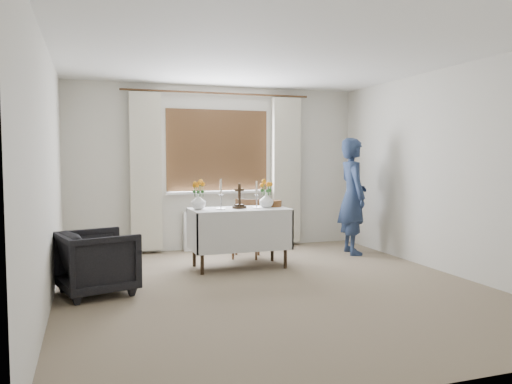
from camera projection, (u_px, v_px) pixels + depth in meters
ground at (274, 288)px, 5.41m from camera, size 5.00×5.00×0.00m
altar_table at (239, 238)px, 6.39m from camera, size 1.24×0.64×0.76m
wooden_chair at (246, 229)px, 7.03m from camera, size 0.50×0.50×0.82m
armchair at (97, 262)px, 5.15m from camera, size 0.89×0.88×0.66m
person at (353, 196)px, 7.29m from camera, size 0.50×0.68×1.69m
radiator at (219, 230)px, 7.68m from camera, size 1.10×0.10×0.60m
wooden_cross at (239, 196)px, 6.35m from camera, size 0.18×0.16×0.32m
candlestick_left at (221, 194)px, 6.25m from camera, size 0.14×0.14×0.38m
candlestick_right at (257, 194)px, 6.41m from camera, size 0.13×0.13×0.35m
flower_vase_left at (198, 202)px, 6.25m from camera, size 0.23×0.23×0.19m
flower_vase_right at (266, 200)px, 6.48m from camera, size 0.24×0.24×0.19m
wicker_basket at (273, 203)px, 6.61m from camera, size 0.26×0.26×0.08m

